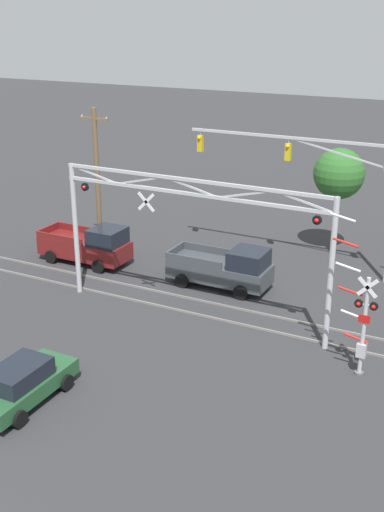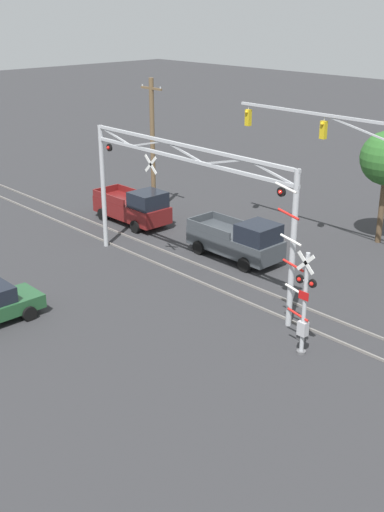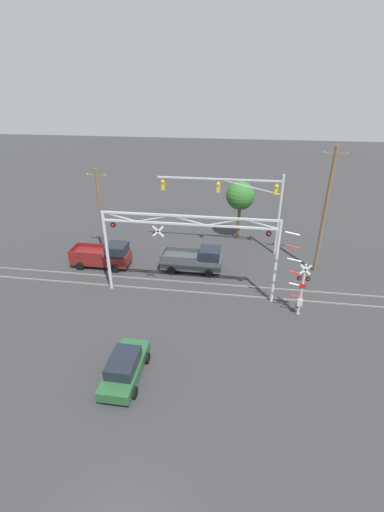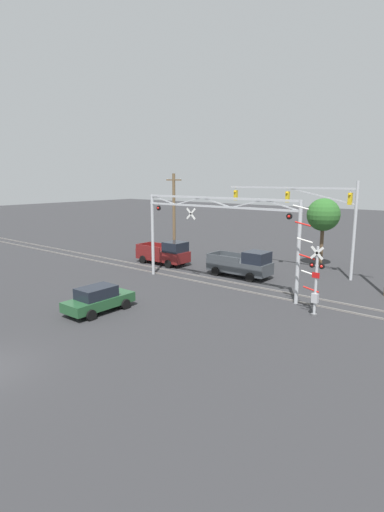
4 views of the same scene
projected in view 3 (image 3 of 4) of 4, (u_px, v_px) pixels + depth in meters
The scene contains 11 objects.
rail_track_near at pixel (189, 292), 27.03m from camera, with size 80.00×0.08×0.10m, color gray.
rail_track_far at pixel (192, 282), 28.30m from camera, with size 80.00×0.08×0.10m, color gray.
crossing_gantry at pixel (188, 241), 24.73m from camera, with size 12.88×0.28×6.56m.
crossing_signal_mast at pixel (300, 289), 23.52m from camera, with size 2.08×0.35×6.36m.
traffic_signal_span at pixel (249, 199), 31.16m from camera, with size 11.43×0.39×7.67m.
pickup_truck_lead at pixel (195, 260), 29.73m from camera, with size 5.23×2.24×2.22m.
pickup_truck_following at pixel (104, 256), 30.49m from camera, with size 5.17×2.24×2.22m.
sedan_waiting at pixel (125, 367), 18.90m from camera, with size 2.00×4.28×1.56m.
utility_pole_left at pixel (101, 213), 30.90m from camera, with size 1.80×0.28×8.30m.
utility_pole_right at pixel (325, 212), 27.72m from camera, with size 1.80×0.28×10.66m.
background_tree_beyond_span at pixel (240, 196), 34.26m from camera, with size 2.87×2.87×6.15m.
Camera 3 is at (3.50, -5.58, 14.84)m, focal length 24.00 mm.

